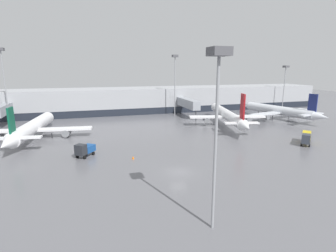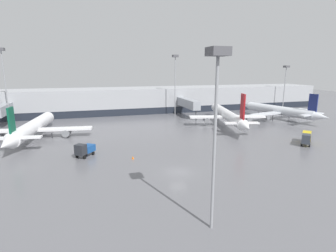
{
  "view_description": "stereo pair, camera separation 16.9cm",
  "coord_description": "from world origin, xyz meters",
  "px_view_note": "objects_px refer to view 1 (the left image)",
  "views": [
    {
      "loc": [
        -12.98,
        -36.97,
        16.08
      ],
      "look_at": [
        4.34,
        20.28,
        3.0
      ],
      "focal_mm": 28.0,
      "sensor_mm": 36.0,
      "label": 1
    },
    {
      "loc": [
        -12.82,
        -37.01,
        16.08
      ],
      "look_at": [
        4.34,
        20.28,
        3.0
      ],
      "focal_mm": 28.0,
      "sensor_mm": 36.0,
      "label": 2
    }
  ],
  "objects_px": {
    "apron_light_mast_3": "(218,89)",
    "apron_light_mast_1": "(285,75)",
    "traffic_cone_0": "(2,131)",
    "traffic_cone_1": "(133,157)",
    "service_truck_1": "(85,149)",
    "parked_jet_0": "(227,115)",
    "parked_jet_2": "(32,128)",
    "apron_light_mast_4": "(175,69)",
    "parked_jet_1": "(280,111)",
    "apron_light_mast_0": "(2,66)",
    "service_truck_0": "(306,137)"
  },
  "relations": [
    {
      "from": "parked_jet_2",
      "to": "apron_light_mast_3",
      "type": "relative_size",
      "value": 1.86
    },
    {
      "from": "parked_jet_0",
      "to": "apron_light_mast_0",
      "type": "bearing_deg",
      "value": 86.34
    },
    {
      "from": "apron_light_mast_3",
      "to": "apron_light_mast_4",
      "type": "distance_m",
      "value": 66.06
    },
    {
      "from": "parked_jet_1",
      "to": "traffic_cone_1",
      "type": "bearing_deg",
      "value": 101.97
    },
    {
      "from": "parked_jet_0",
      "to": "traffic_cone_0",
      "type": "relative_size",
      "value": 48.45
    },
    {
      "from": "traffic_cone_0",
      "to": "apron_light_mast_0",
      "type": "bearing_deg",
      "value": 94.21
    },
    {
      "from": "apron_light_mast_0",
      "to": "apron_light_mast_4",
      "type": "relative_size",
      "value": 1.05
    },
    {
      "from": "parked_jet_0",
      "to": "apron_light_mast_0",
      "type": "height_order",
      "value": "apron_light_mast_0"
    },
    {
      "from": "service_truck_0",
      "to": "apron_light_mast_3",
      "type": "relative_size",
      "value": 0.3
    },
    {
      "from": "service_truck_0",
      "to": "apron_light_mast_0",
      "type": "height_order",
      "value": "apron_light_mast_0"
    },
    {
      "from": "parked_jet_1",
      "to": "parked_jet_2",
      "type": "height_order",
      "value": "parked_jet_1"
    },
    {
      "from": "parked_jet_2",
      "to": "traffic_cone_1",
      "type": "distance_m",
      "value": 29.49
    },
    {
      "from": "parked_jet_2",
      "to": "apron_light_mast_3",
      "type": "distance_m",
      "value": 52.39
    },
    {
      "from": "traffic_cone_1",
      "to": "traffic_cone_0",
      "type": "bearing_deg",
      "value": 134.47
    },
    {
      "from": "service_truck_1",
      "to": "apron_light_mast_3",
      "type": "distance_m",
      "value": 32.74
    },
    {
      "from": "apron_light_mast_1",
      "to": "apron_light_mast_4",
      "type": "distance_m",
      "value": 46.43
    },
    {
      "from": "traffic_cone_1",
      "to": "service_truck_1",
      "type": "bearing_deg",
      "value": 155.23
    },
    {
      "from": "apron_light_mast_0",
      "to": "apron_light_mast_4",
      "type": "bearing_deg",
      "value": 0.16
    },
    {
      "from": "apron_light_mast_1",
      "to": "traffic_cone_1",
      "type": "bearing_deg",
      "value": -148.24
    },
    {
      "from": "parked_jet_0",
      "to": "traffic_cone_1",
      "type": "relative_size",
      "value": 63.89
    },
    {
      "from": "service_truck_0",
      "to": "apron_light_mast_0",
      "type": "distance_m",
      "value": 80.66
    },
    {
      "from": "traffic_cone_0",
      "to": "apron_light_mast_4",
      "type": "bearing_deg",
      "value": 12.24
    },
    {
      "from": "parked_jet_2",
      "to": "apron_light_mast_4",
      "type": "bearing_deg",
      "value": -58.19
    },
    {
      "from": "apron_light_mast_1",
      "to": "apron_light_mast_3",
      "type": "bearing_deg",
      "value": -134.11
    },
    {
      "from": "parked_jet_0",
      "to": "apron_light_mast_1",
      "type": "height_order",
      "value": "apron_light_mast_1"
    },
    {
      "from": "apron_light_mast_4",
      "to": "parked_jet_0",
      "type": "bearing_deg",
      "value": -64.38
    },
    {
      "from": "service_truck_1",
      "to": "apron_light_mast_1",
      "type": "relative_size",
      "value": 0.24
    },
    {
      "from": "parked_jet_2",
      "to": "apron_light_mast_4",
      "type": "height_order",
      "value": "apron_light_mast_4"
    },
    {
      "from": "apron_light_mast_0",
      "to": "apron_light_mast_1",
      "type": "bearing_deg",
      "value": 0.97
    },
    {
      "from": "apron_light_mast_1",
      "to": "parked_jet_1",
      "type": "bearing_deg",
      "value": -131.8
    },
    {
      "from": "traffic_cone_0",
      "to": "traffic_cone_1",
      "type": "relative_size",
      "value": 1.32
    },
    {
      "from": "apron_light_mast_3",
      "to": "traffic_cone_0",
      "type": "bearing_deg",
      "value": 122.19
    },
    {
      "from": "parked_jet_0",
      "to": "parked_jet_1",
      "type": "height_order",
      "value": "parked_jet_0"
    },
    {
      "from": "apron_light_mast_1",
      "to": "parked_jet_0",
      "type": "bearing_deg",
      "value": -150.25
    },
    {
      "from": "service_truck_0",
      "to": "apron_light_mast_0",
      "type": "xyz_separation_m",
      "value": [
        -67.42,
        41.57,
        15.24
      ]
    },
    {
      "from": "service_truck_1",
      "to": "traffic_cone_1",
      "type": "distance_m",
      "value": 9.32
    },
    {
      "from": "service_truck_0",
      "to": "apron_light_mast_3",
      "type": "distance_m",
      "value": 41.95
    },
    {
      "from": "apron_light_mast_3",
      "to": "apron_light_mast_1",
      "type": "bearing_deg",
      "value": 45.89
    },
    {
      "from": "service_truck_1",
      "to": "apron_light_mast_4",
      "type": "distance_m",
      "value": 49.32
    },
    {
      "from": "service_truck_1",
      "to": "traffic_cone_0",
      "type": "bearing_deg",
      "value": -102.7
    },
    {
      "from": "parked_jet_2",
      "to": "traffic_cone_0",
      "type": "relative_size",
      "value": 44.39
    },
    {
      "from": "traffic_cone_0",
      "to": "apron_light_mast_0",
      "type": "height_order",
      "value": "apron_light_mast_0"
    },
    {
      "from": "service_truck_1",
      "to": "apron_light_mast_4",
      "type": "height_order",
      "value": "apron_light_mast_4"
    },
    {
      "from": "traffic_cone_1",
      "to": "apron_light_mast_1",
      "type": "height_order",
      "value": "apron_light_mast_1"
    },
    {
      "from": "parked_jet_1",
      "to": "apron_light_mast_0",
      "type": "distance_m",
      "value": 84.4
    },
    {
      "from": "parked_jet_0",
      "to": "apron_light_mast_3",
      "type": "distance_m",
      "value": 52.67
    },
    {
      "from": "apron_light_mast_0",
      "to": "traffic_cone_0",
      "type": "bearing_deg",
      "value": -85.79
    },
    {
      "from": "traffic_cone_1",
      "to": "apron_light_mast_0",
      "type": "distance_m",
      "value": 52.7
    },
    {
      "from": "parked_jet_1",
      "to": "traffic_cone_0",
      "type": "xyz_separation_m",
      "value": [
        -80.9,
        5.16,
        -2.47
      ]
    },
    {
      "from": "parked_jet_1",
      "to": "apron_light_mast_4",
      "type": "height_order",
      "value": "apron_light_mast_4"
    }
  ]
}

